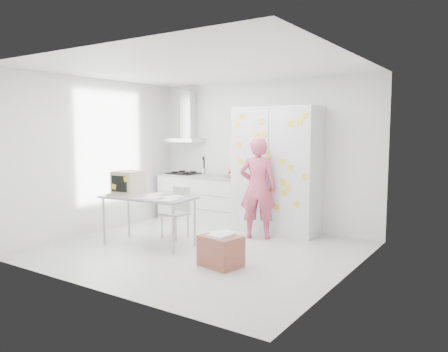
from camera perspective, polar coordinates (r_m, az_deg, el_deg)
The scene contains 10 objects.
floor at distance 6.72m, azimuth -3.26°, elevation -9.63°, with size 4.50×4.00×0.02m, color silver.
walls at distance 7.07m, azimuth 0.17°, elevation 2.37°, with size 4.52×4.01×2.70m.
ceiling at distance 6.53m, azimuth -3.41°, elevation 13.92°, with size 4.50×4.00×0.02m, color white.
counter_run at distance 8.65m, azimuth -2.89°, elevation -2.82°, with size 1.84×0.63×1.28m.
range_hood at distance 8.93m, azimuth -4.77°, elevation 7.01°, with size 0.70×0.48×1.01m.
tall_cabinet at distance 7.69m, azimuth 6.90°, elevation 0.75°, with size 1.50×0.68×2.20m.
person at distance 7.24m, azimuth 4.43°, elevation -1.58°, with size 0.62×0.40×1.69m, color #CE506E.
desk at distance 7.10m, azimuth -11.51°, elevation -1.66°, with size 1.50×0.86×1.14m.
chair at distance 7.40m, azimuth -6.09°, elevation -4.33°, with size 0.39×0.39×0.84m.
cardboard_box at distance 5.87m, azimuth -0.42°, elevation -9.69°, with size 0.58×0.50×0.45m.
Camera 1 is at (3.88, -5.18, 1.80)m, focal length 35.00 mm.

